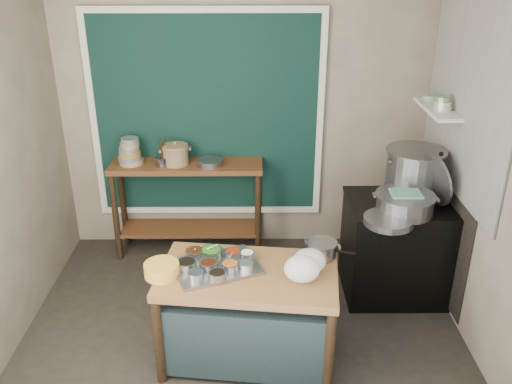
{
  "coord_description": "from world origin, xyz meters",
  "views": [
    {
      "loc": [
        0.08,
        -3.53,
        2.83
      ],
      "look_at": [
        0.11,
        0.25,
        1.12
      ],
      "focal_mm": 38.0,
      "sensor_mm": 36.0,
      "label": 1
    }
  ],
  "objects_px": {
    "prep_table": "(248,315)",
    "ceramic_crock": "(176,156)",
    "yellow_basin": "(162,270)",
    "steamer": "(405,203)",
    "utensil_cup": "(163,161)",
    "stock_pot": "(414,172)",
    "saucepan": "(322,249)",
    "stove_block": "(398,249)",
    "condiment_tray": "(216,267)",
    "back_counter": "(189,208)"
  },
  "relations": [
    {
      "from": "prep_table",
      "to": "ceramic_crock",
      "type": "bearing_deg",
      "value": 120.53
    },
    {
      "from": "yellow_basin",
      "to": "steamer",
      "type": "relative_size",
      "value": 0.5
    },
    {
      "from": "utensil_cup",
      "to": "ceramic_crock",
      "type": "bearing_deg",
      "value": 15.91
    },
    {
      "from": "utensil_cup",
      "to": "stock_pot",
      "type": "height_order",
      "value": "stock_pot"
    },
    {
      "from": "steamer",
      "to": "saucepan",
      "type": "bearing_deg",
      "value": -146.76
    },
    {
      "from": "utensil_cup",
      "to": "ceramic_crock",
      "type": "distance_m",
      "value": 0.13
    },
    {
      "from": "stove_block",
      "to": "stock_pot",
      "type": "relative_size",
      "value": 1.74
    },
    {
      "from": "stove_block",
      "to": "condiment_tray",
      "type": "xyz_separation_m",
      "value": [
        -1.53,
        -0.8,
        0.34
      ]
    },
    {
      "from": "prep_table",
      "to": "back_counter",
      "type": "xyz_separation_m",
      "value": [
        -0.6,
        1.58,
        0.1
      ]
    },
    {
      "from": "yellow_basin",
      "to": "stove_block",
      "type": "bearing_deg",
      "value": 25.14
    },
    {
      "from": "steamer",
      "to": "utensil_cup",
      "type": "bearing_deg",
      "value": 157.33
    },
    {
      "from": "saucepan",
      "to": "stock_pot",
      "type": "distance_m",
      "value": 1.23
    },
    {
      "from": "back_counter",
      "to": "yellow_basin",
      "type": "distance_m",
      "value": 1.65
    },
    {
      "from": "stove_block",
      "to": "utensil_cup",
      "type": "height_order",
      "value": "utensil_cup"
    },
    {
      "from": "prep_table",
      "to": "saucepan",
      "type": "distance_m",
      "value": 0.72
    },
    {
      "from": "back_counter",
      "to": "saucepan",
      "type": "distance_m",
      "value": 1.82
    },
    {
      "from": "prep_table",
      "to": "yellow_basin",
      "type": "xyz_separation_m",
      "value": [
        -0.6,
        -0.04,
        0.42
      ]
    },
    {
      "from": "condiment_tray",
      "to": "saucepan",
      "type": "xyz_separation_m",
      "value": [
        0.77,
        0.15,
        0.05
      ]
    },
    {
      "from": "condiment_tray",
      "to": "steamer",
      "type": "relative_size",
      "value": 1.19
    },
    {
      "from": "steamer",
      "to": "ceramic_crock",
      "type": "bearing_deg",
      "value": 155.23
    },
    {
      "from": "stock_pot",
      "to": "condiment_tray",
      "type": "bearing_deg",
      "value": -149.1
    },
    {
      "from": "prep_table",
      "to": "stove_block",
      "type": "bearing_deg",
      "value": 39.81
    },
    {
      "from": "utensil_cup",
      "to": "saucepan",
      "type": "bearing_deg",
      "value": -44.5
    },
    {
      "from": "saucepan",
      "to": "stock_pot",
      "type": "height_order",
      "value": "stock_pot"
    },
    {
      "from": "stove_block",
      "to": "ceramic_crock",
      "type": "xyz_separation_m",
      "value": [
        -1.99,
        0.71,
        0.61
      ]
    },
    {
      "from": "back_counter",
      "to": "steamer",
      "type": "height_order",
      "value": "steamer"
    },
    {
      "from": "condiment_tray",
      "to": "stove_block",
      "type": "bearing_deg",
      "value": 27.77
    },
    {
      "from": "back_counter",
      "to": "stove_block",
      "type": "xyz_separation_m",
      "value": [
        1.9,
        -0.73,
        -0.05
      ]
    },
    {
      "from": "yellow_basin",
      "to": "ceramic_crock",
      "type": "distance_m",
      "value": 1.62
    },
    {
      "from": "prep_table",
      "to": "back_counter",
      "type": "distance_m",
      "value": 1.69
    },
    {
      "from": "prep_table",
      "to": "saucepan",
      "type": "bearing_deg",
      "value": 26.88
    },
    {
      "from": "yellow_basin",
      "to": "utensil_cup",
      "type": "bearing_deg",
      "value": 97.83
    },
    {
      "from": "condiment_tray",
      "to": "yellow_basin",
      "type": "distance_m",
      "value": 0.38
    },
    {
      "from": "saucepan",
      "to": "ceramic_crock",
      "type": "height_order",
      "value": "ceramic_crock"
    },
    {
      "from": "utensil_cup",
      "to": "steamer",
      "type": "height_order",
      "value": "steamer"
    },
    {
      "from": "utensil_cup",
      "to": "stock_pot",
      "type": "distance_m",
      "value": 2.28
    },
    {
      "from": "stove_block",
      "to": "condiment_tray",
      "type": "bearing_deg",
      "value": -152.23
    },
    {
      "from": "condiment_tray",
      "to": "yellow_basin",
      "type": "xyz_separation_m",
      "value": [
        -0.37,
        -0.09,
        0.03
      ]
    },
    {
      "from": "condiment_tray",
      "to": "steamer",
      "type": "xyz_separation_m",
      "value": [
        1.48,
        0.62,
        0.2
      ]
    },
    {
      "from": "condiment_tray",
      "to": "ceramic_crock",
      "type": "relative_size",
      "value": 2.27
    },
    {
      "from": "stock_pot",
      "to": "saucepan",
      "type": "bearing_deg",
      "value": -136.47
    },
    {
      "from": "yellow_basin",
      "to": "stock_pot",
      "type": "xyz_separation_m",
      "value": [
        2.01,
        1.06,
        0.28
      ]
    },
    {
      "from": "prep_table",
      "to": "stove_block",
      "type": "distance_m",
      "value": 1.55
    },
    {
      "from": "prep_table",
      "to": "back_counter",
      "type": "relative_size",
      "value": 0.86
    },
    {
      "from": "saucepan",
      "to": "prep_table",
      "type": "bearing_deg",
      "value": -139.7
    },
    {
      "from": "stove_block",
      "to": "condiment_tray",
      "type": "relative_size",
      "value": 1.55
    },
    {
      "from": "ceramic_crock",
      "to": "stock_pot",
      "type": "height_order",
      "value": "stock_pot"
    },
    {
      "from": "yellow_basin",
      "to": "utensil_cup",
      "type": "relative_size",
      "value": 1.71
    },
    {
      "from": "ceramic_crock",
      "to": "prep_table",
      "type": "bearing_deg",
      "value": -66.1
    },
    {
      "from": "back_counter",
      "to": "yellow_basin",
      "type": "relative_size",
      "value": 5.92
    }
  ]
}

